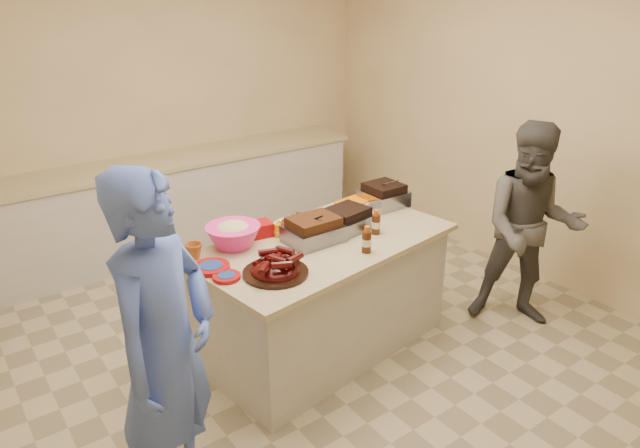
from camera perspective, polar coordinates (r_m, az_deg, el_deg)
room at (r=4.15m, az=-0.66°, el=-12.32°), size 4.50×5.00×2.70m
back_counter at (r=5.69m, az=-13.68°, el=2.18°), size 3.60×0.64×0.90m
island at (r=4.18m, az=0.41°, el=-12.03°), size 1.86×1.15×0.83m
rib_platter at (r=3.35m, az=-4.45°, el=-5.01°), size 0.48×0.48×0.15m
pulled_pork_tray at (r=3.76m, az=-0.63°, el=-1.74°), size 0.36×0.28×0.11m
brisket_tray at (r=3.95m, az=2.68°, el=-0.49°), size 0.36×0.32×0.10m
roasting_pan at (r=4.40m, az=6.34°, el=1.87°), size 0.30×0.30×0.12m
coleslaw_bowl at (r=3.73m, az=-8.59°, el=-2.20°), size 0.40×0.40×0.24m
sausage_plate at (r=3.99m, az=-2.50°, el=-0.28°), size 0.40×0.40×0.05m
mac_cheese_dish at (r=4.30m, az=3.27°, el=1.48°), size 0.30×0.24×0.07m
bbq_bottle_a at (r=3.62m, az=4.64°, el=-2.81°), size 0.07×0.07×0.18m
bbq_bottle_b at (r=3.89m, az=5.58°, el=-0.98°), size 0.07×0.07×0.17m
mustard_bottle at (r=3.84m, az=-4.21°, el=-1.28°), size 0.05×0.05×0.12m
sauce_bowl at (r=3.87m, az=-3.81°, el=-1.06°), size 0.14×0.06×0.13m
plate_stack_large at (r=3.46m, az=-10.82°, el=-4.48°), size 0.25×0.25×0.03m
plate_stack_small at (r=3.34m, az=-9.31°, el=-5.41°), size 0.18×0.18×0.02m
plastic_cup at (r=3.61m, az=-12.45°, el=-3.39°), size 0.12×0.12×0.11m
basket_stack at (r=3.86m, az=-6.23°, el=-1.18°), size 0.20×0.16×0.09m
guest_gray at (r=4.73m, az=19.03°, el=-8.94°), size 1.64×1.59×0.58m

